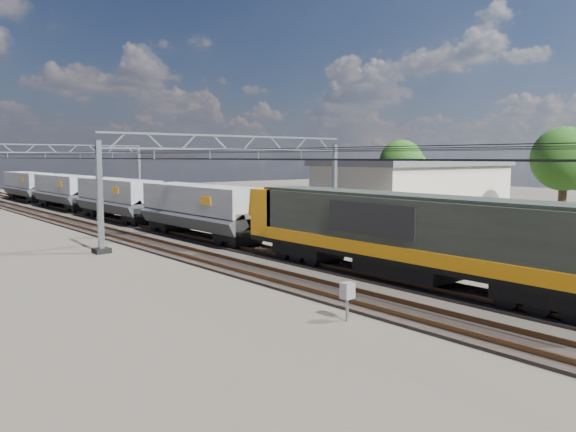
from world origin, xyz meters
TOP-DOWN VIEW (x-y plane):
  - ground at (0.00, 0.00)m, footprint 160.00×160.00m
  - track_outer_west at (-6.00, 0.00)m, footprint 2.60×140.00m
  - track_loco at (-2.00, 0.00)m, footprint 2.60×140.00m
  - track_inner_east at (2.00, 0.00)m, footprint 2.60×140.00m
  - track_outer_east at (6.00, 0.00)m, footprint 2.60×140.00m
  - catenary_gantry_mid at (0.00, 4.00)m, footprint 19.90×0.90m
  - catenary_gantry_far at (0.00, 40.00)m, footprint 19.90×0.90m
  - overhead_wires at (0.00, 8.00)m, footprint 12.03×140.00m
  - locomotive at (-2.00, -12.41)m, footprint 2.76×21.10m
  - hopper_wagon_lead at (-2.00, 5.28)m, footprint 3.38×13.00m
  - hopper_wagon_mid at (-2.00, 19.48)m, footprint 3.38×13.00m
  - hopper_wagon_third at (-2.00, 33.68)m, footprint 3.38×13.00m
  - hopper_wagon_fourth at (-2.00, 47.88)m, footprint 3.38×13.00m
  - trackside_cabinet at (-8.19, -14.86)m, footprint 0.47×0.36m
  - industrial_shed at (22.00, 6.00)m, footprint 18.60×10.60m
  - tree_near at (27.32, -6.21)m, footprint 5.90×5.50m
  - tree_far at (30.32, 13.79)m, footprint 5.56×5.16m

SIDE VIEW (x-z plane):
  - ground at x=0.00m, z-range 0.00..0.00m
  - track_outer_west at x=-6.00m, z-range -0.08..0.22m
  - track_loco at x=-2.00m, z-range -0.08..0.22m
  - track_inner_east at x=2.00m, z-range -0.08..0.22m
  - track_outer_east at x=6.00m, z-range -0.08..0.22m
  - trackside_cabinet at x=-8.19m, z-range 0.36..1.71m
  - hopper_wagon_lead at x=-2.00m, z-range 0.60..3.86m
  - hopper_wagon_mid at x=-2.00m, z-range 0.60..3.86m
  - hopper_wagon_third at x=-2.00m, z-range 0.60..3.86m
  - hopper_wagon_fourth at x=-2.00m, z-range 0.60..3.86m
  - locomotive at x=-2.00m, z-range 0.52..4.14m
  - industrial_shed at x=22.00m, z-range 0.03..5.43m
  - catenary_gantry_mid at x=0.00m, z-range 0.35..7.46m
  - catenary_gantry_far at x=0.00m, z-range 0.35..7.46m
  - tree_far at x=30.32m, z-range 1.05..8.69m
  - tree_near at x=27.32m, z-range 1.13..9.36m
  - overhead_wires at x=0.00m, z-range 5.48..6.02m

